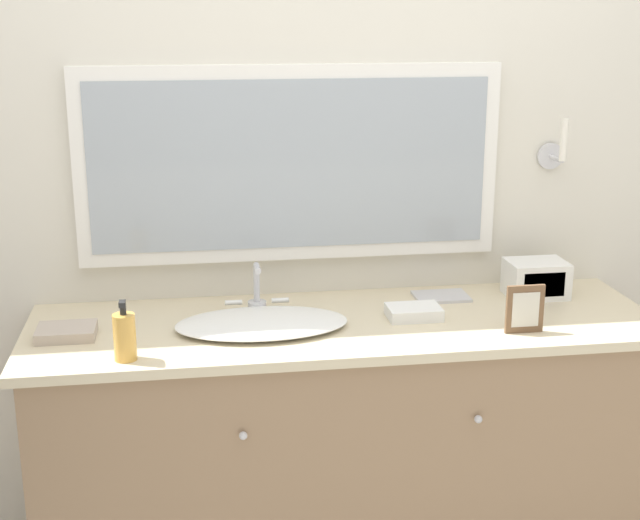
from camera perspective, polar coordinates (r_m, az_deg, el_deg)
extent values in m
cube|color=silver|center=(3.00, 0.51, 5.44)|extent=(8.00, 0.06, 2.55)
cube|color=white|center=(2.92, -1.89, 6.16)|extent=(1.39, 0.04, 0.64)
cube|color=#9EA8B2|center=(2.90, -1.84, 6.09)|extent=(1.30, 0.01, 0.55)
cylinder|color=silver|center=(3.16, 14.53, 6.46)|extent=(0.09, 0.01, 0.09)
cylinder|color=silver|center=(3.12, 14.88, 6.30)|extent=(0.02, 0.10, 0.02)
cylinder|color=white|center=(3.06, 15.35, 7.43)|extent=(0.02, 0.02, 0.14)
cube|color=#937556|center=(2.96, 1.54, -12.19)|extent=(1.90, 0.58, 0.85)
cube|color=beige|center=(2.78, 1.60, -4.19)|extent=(1.96, 0.61, 0.03)
sphere|color=silver|center=(2.55, -4.94, -11.14)|extent=(0.02, 0.02, 0.02)
sphere|color=silver|center=(2.68, 10.10, -9.99)|extent=(0.02, 0.02, 0.02)
ellipsoid|color=white|center=(2.71, -3.75, -4.05)|extent=(0.53, 0.30, 0.03)
cylinder|color=silver|center=(2.87, -4.05, -2.94)|extent=(0.06, 0.06, 0.03)
cylinder|color=silver|center=(2.85, -4.08, -1.50)|extent=(0.02, 0.02, 0.12)
cylinder|color=silver|center=(2.80, -4.04, -0.53)|extent=(0.02, 0.07, 0.02)
cylinder|color=white|center=(2.86, -5.55, -2.73)|extent=(0.06, 0.02, 0.02)
cylinder|color=white|center=(2.87, -2.56, -2.59)|extent=(0.05, 0.02, 0.02)
cylinder|color=gold|center=(2.51, -12.39, -4.85)|extent=(0.06, 0.06, 0.13)
cylinder|color=black|center=(2.49, -12.50, -3.04)|extent=(0.02, 0.02, 0.04)
cube|color=black|center=(2.47, -12.55, -2.75)|extent=(0.02, 0.03, 0.01)
cube|color=white|center=(3.08, 13.66, -1.17)|extent=(0.20, 0.15, 0.12)
cube|color=black|center=(3.02, 14.15, -1.55)|extent=(0.14, 0.01, 0.08)
cube|color=brown|center=(2.72, 12.98, -3.07)|extent=(0.12, 0.01, 0.15)
cube|color=beige|center=(2.72, 13.03, -3.12)|extent=(0.08, 0.00, 0.11)
cube|color=white|center=(2.81, 6.02, -3.34)|extent=(0.17, 0.12, 0.04)
cube|color=#B7A899|center=(2.74, -15.92, -4.46)|extent=(0.17, 0.13, 0.03)
cube|color=silver|center=(3.02, 7.76, -2.32)|extent=(0.18, 0.13, 0.01)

